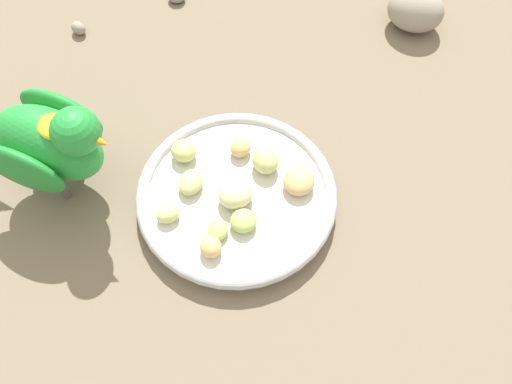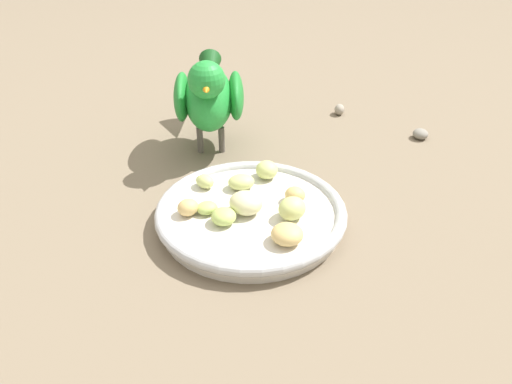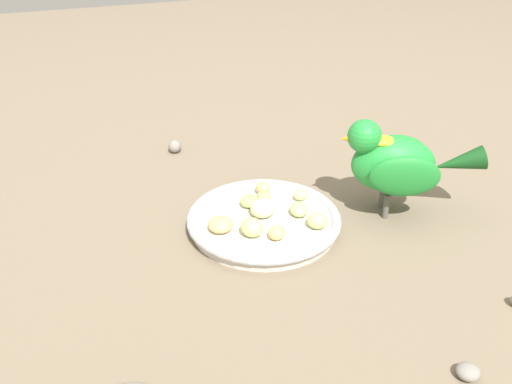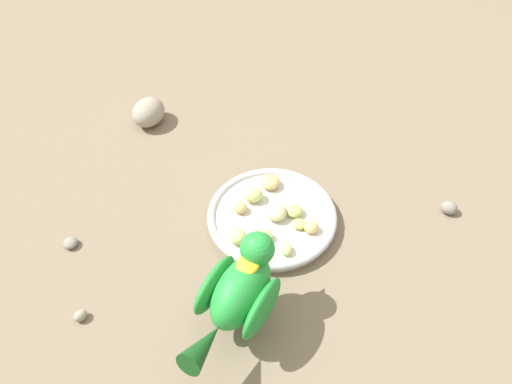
% 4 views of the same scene
% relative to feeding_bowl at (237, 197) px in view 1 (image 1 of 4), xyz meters
% --- Properties ---
extents(ground_plane, '(4.00, 4.00, 0.00)m').
position_rel_feeding_bowl_xyz_m(ground_plane, '(0.03, 0.03, -0.01)').
color(ground_plane, '#756651').
extents(feeding_bowl, '(0.23, 0.23, 0.03)m').
position_rel_feeding_bowl_xyz_m(feeding_bowl, '(0.00, 0.00, 0.00)').
color(feeding_bowl, beige).
rests_on(feeding_bowl, ground_plane).
extents(apple_piece_0, '(0.03, 0.03, 0.02)m').
position_rel_feeding_bowl_xyz_m(apple_piece_0, '(-0.07, 0.03, 0.01)').
color(apple_piece_0, tan).
rests_on(apple_piece_0, feeding_bowl).
extents(apple_piece_1, '(0.05, 0.05, 0.03)m').
position_rel_feeding_bowl_xyz_m(apple_piece_1, '(-0.01, 0.00, 0.02)').
color(apple_piece_1, beige).
rests_on(apple_piece_1, feeding_bowl).
extents(apple_piece_2, '(0.03, 0.03, 0.02)m').
position_rel_feeding_bowl_xyz_m(apple_piece_2, '(-0.03, 0.08, 0.01)').
color(apple_piece_2, '#C6D17A').
rests_on(apple_piece_2, feeding_bowl).
extents(apple_piece_3, '(0.04, 0.04, 0.02)m').
position_rel_feeding_bowl_xyz_m(apple_piece_3, '(0.01, -0.07, 0.02)').
color(apple_piece_3, tan).
rests_on(apple_piece_3, feeding_bowl).
extents(apple_piece_4, '(0.04, 0.04, 0.02)m').
position_rel_feeding_bowl_xyz_m(apple_piece_4, '(-0.04, -0.01, 0.01)').
color(apple_piece_4, '#B2CC66').
rests_on(apple_piece_4, feeding_bowl).
extents(apple_piece_5, '(0.04, 0.04, 0.03)m').
position_rel_feeding_bowl_xyz_m(apple_piece_5, '(0.04, -0.03, 0.02)').
color(apple_piece_5, '#C6D17A').
rests_on(apple_piece_5, feeding_bowl).
extents(apple_piece_6, '(0.03, 0.03, 0.02)m').
position_rel_feeding_bowl_xyz_m(apple_piece_6, '(0.06, -0.01, 0.01)').
color(apple_piece_6, tan).
rests_on(apple_piece_6, feeding_bowl).
extents(apple_piece_7, '(0.04, 0.04, 0.02)m').
position_rel_feeding_bowl_xyz_m(apple_piece_7, '(0.01, 0.05, 0.01)').
color(apple_piece_7, '#C6D17A').
rests_on(apple_piece_7, feeding_bowl).
extents(apple_piece_8, '(0.04, 0.04, 0.02)m').
position_rel_feeding_bowl_xyz_m(apple_piece_8, '(0.05, 0.06, 0.02)').
color(apple_piece_8, '#C6D17A').
rests_on(apple_piece_8, feeding_bowl).
extents(apple_piece_9, '(0.03, 0.02, 0.01)m').
position_rel_feeding_bowl_xyz_m(apple_piece_9, '(-0.05, 0.02, 0.01)').
color(apple_piece_9, '#B2CC66').
rests_on(apple_piece_9, feeding_bowl).
extents(parrot, '(0.14, 0.21, 0.15)m').
position_rel_feeding_bowl_xyz_m(parrot, '(0.04, 0.20, 0.07)').
color(parrot, '#59544C').
rests_on(parrot, ground_plane).
extents(rock_large, '(0.09, 0.09, 0.06)m').
position_rel_feeding_bowl_xyz_m(rock_large, '(0.27, -0.25, 0.01)').
color(rock_large, gray).
rests_on(rock_large, ground_plane).
extents(pebble_0, '(0.03, 0.03, 0.02)m').
position_rel_feeding_bowl_xyz_m(pebble_0, '(0.28, 0.21, -0.00)').
color(pebble_0, gray).
rests_on(pebble_0, ground_plane).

